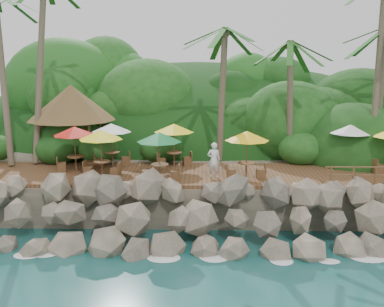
{
  "coord_description": "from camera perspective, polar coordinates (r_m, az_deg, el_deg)",
  "views": [
    {
      "loc": [
        0.61,
        -18.22,
        8.46
      ],
      "look_at": [
        0.0,
        6.0,
        3.4
      ],
      "focal_mm": 42.5,
      "sensor_mm": 36.0,
      "label": 1
    }
  ],
  "objects": [
    {
      "name": "jungle_foliage",
      "position": [
        34.29,
        0.38,
        -2.49
      ],
      "size": [
        44.0,
        16.0,
        12.0
      ],
      "primitive_type": null,
      "color": "#143811",
      "rests_on": "ground"
    },
    {
      "name": "foam_line",
      "position": [
        20.36,
        -0.42,
        -12.66
      ],
      "size": [
        25.2,
        0.8,
        0.06
      ],
      "color": "white",
      "rests_on": "ground"
    },
    {
      "name": "land_base",
      "position": [
        35.02,
        0.41,
        -0.42
      ],
      "size": [
        32.0,
        25.2,
        2.1
      ],
      "primitive_type": "cube",
      "color": "gray",
      "rests_on": "ground"
    },
    {
      "name": "palms",
      "position": [
        27.13,
        3.54,
        17.86
      ],
      "size": [
        28.16,
        7.24,
        12.15
      ],
      "color": "brown",
      "rests_on": "ground"
    },
    {
      "name": "terrace",
      "position": [
        25.03,
        0.0,
        -2.69
      ],
      "size": [
        26.0,
        5.0,
        0.2
      ],
      "primitive_type": "cube",
      "color": "brown",
      "rests_on": "land_base"
    },
    {
      "name": "palapa",
      "position": [
        29.43,
        -14.91,
        6.2
      ],
      "size": [
        5.47,
        5.47,
        4.6
      ],
      "color": "brown",
      "rests_on": "ground"
    },
    {
      "name": "waiter",
      "position": [
        23.87,
        2.75,
        -0.84
      ],
      "size": [
        0.7,
        0.46,
        1.89
      ],
      "primitive_type": "imported",
      "rotation": [
        0.0,
        0.0,
        3.16
      ],
      "color": "white",
      "rests_on": "terrace"
    },
    {
      "name": "jungle_hill",
      "position": [
        42.58,
        0.6,
        0.33
      ],
      "size": [
        44.8,
        28.0,
        15.4
      ],
      "primitive_type": "ellipsoid",
      "color": "#143811",
      "rests_on": "ground"
    },
    {
      "name": "seawall",
      "position": [
        21.51,
        -0.27,
        -8.07
      ],
      "size": [
        29.0,
        4.0,
        2.3
      ],
      "primitive_type": null,
      "color": "gray",
      "rests_on": "ground"
    },
    {
      "name": "dining_clusters",
      "position": [
        24.74,
        -1.97,
        2.31
      ],
      "size": [
        25.1,
        5.43,
        2.51
      ],
      "color": "brown",
      "rests_on": "terrace"
    },
    {
      "name": "ground",
      "position": [
        20.1,
        -0.44,
        -13.1
      ],
      "size": [
        140.0,
        140.0,
        0.0
      ],
      "primitive_type": "plane",
      "color": "#19514F",
      "rests_on": "ground"
    }
  ]
}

